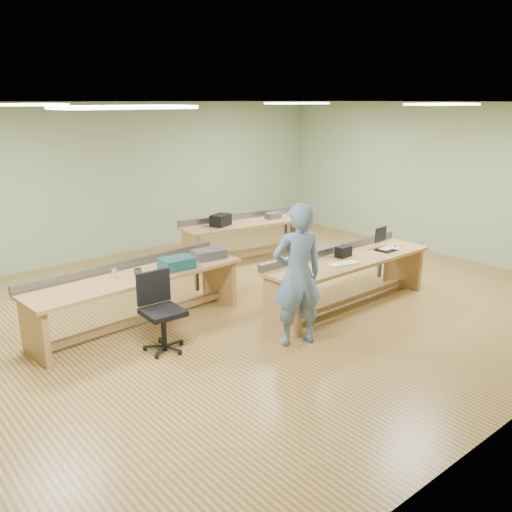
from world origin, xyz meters
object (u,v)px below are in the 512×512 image
workbench_back (248,231)px  task_chair (162,322)px  camera_bag (343,251)px  parts_bin_grey (209,254)px  workbench_mid (136,287)px  person (298,275)px  parts_bin_teal (177,263)px  workbench_front (347,270)px  drinks_can (115,273)px  laptop_base (386,249)px  mug (138,272)px

workbench_back → task_chair: bearing=-136.6°
camera_bag → parts_bin_grey: (-1.60, 1.25, -0.02)m
workbench_mid → person: person is taller
parts_bin_grey → parts_bin_teal: bearing=-167.7°
workbench_front → parts_bin_grey: parts_bin_grey is taller
workbench_back → task_chair: 4.18m
task_chair → parts_bin_teal: 1.11m
workbench_front → parts_bin_teal: 2.57m
person → parts_bin_grey: 1.82m
parts_bin_grey → drinks_can: drinks_can is taller
person → laptop_base: bearing=-151.8°
task_chair → workbench_back: bearing=38.3°
parts_bin_teal → camera_bag: bearing=-26.2°
workbench_front → task_chair: 3.00m
mug → drinks_can: (-0.30, 0.08, 0.02)m
workbench_front → workbench_back: (0.43, 2.91, -0.01)m
camera_bag → task_chair: size_ratio=0.24×
workbench_mid → parts_bin_teal: (0.56, -0.15, 0.27)m
workbench_front → person: size_ratio=1.62×
person → camera_bag: (1.52, 0.57, -0.09)m
laptop_base → camera_bag: 0.82m
task_chair → mug: size_ratio=8.82×
camera_bag → drinks_can: camera_bag is taller
parts_bin_teal → workbench_back: bearing=32.6°
laptop_base → mug: mug is taller
mug → drinks_can: drinks_can is taller
drinks_can → person: bearing=-49.1°
camera_bag → workbench_front: bearing=-84.2°
person → parts_bin_teal: 1.83m
workbench_front → task_chair: bearing=170.3°
camera_bag → task_chair: 3.00m
task_chair → parts_bin_grey: size_ratio=2.07×
laptop_base → parts_bin_teal: size_ratio=0.67×
camera_bag → workbench_mid: bearing=151.3°
workbench_front → camera_bag: camera_bag is taller
workbench_front → laptop_base: size_ratio=9.93×
person → task_chair: person is taller
task_chair → mug: task_chair is taller
workbench_mid → camera_bag: 3.10m
laptop_base → mug: 3.86m
workbench_back → drinks_can: (-3.55, -1.56, 0.26)m
workbench_front → person: bearing=-163.1°
workbench_mid → camera_bag: bearing=-28.0°
laptop_base → camera_bag: camera_bag is taller
laptop_base → parts_bin_grey: parts_bin_grey is taller
workbench_mid → mug: (0.00, -0.07, 0.23)m
parts_bin_teal → mug: parts_bin_teal is taller
workbench_mid → laptop_base: 3.89m
camera_bag → mug: 3.05m
parts_bin_grey → drinks_can: 1.51m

